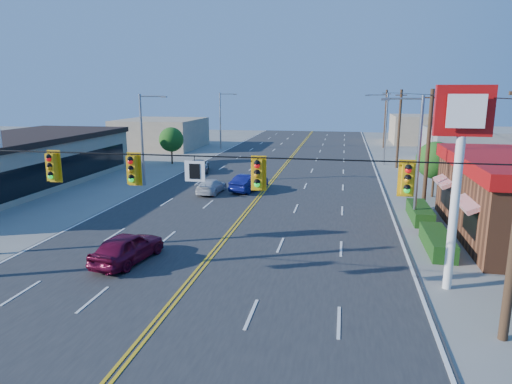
% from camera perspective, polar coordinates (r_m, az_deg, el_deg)
% --- Properties ---
extents(ground, '(160.00, 160.00, 0.00)m').
position_cam_1_polar(ground, '(18.62, -10.76, -14.06)').
color(ground, gray).
rests_on(ground, ground).
extents(road, '(20.00, 120.00, 0.06)m').
position_cam_1_polar(road, '(36.91, 0.64, -0.34)').
color(road, '#2D2D30').
rests_on(road, ground).
extents(signal_span, '(24.32, 0.34, 9.00)m').
position_cam_1_polar(signal_span, '(17.07, -11.80, 0.84)').
color(signal_span, '#47301E').
rests_on(signal_span, ground).
extents(kfc_pylon, '(2.20, 0.36, 8.50)m').
position_cam_1_polar(kfc_pylon, '(20.06, 24.17, 5.08)').
color(kfc_pylon, white).
rests_on(kfc_pylon, ground).
extents(strip_mall, '(10.40, 26.40, 4.40)m').
position_cam_1_polar(strip_mall, '(44.26, -29.21, 3.14)').
color(strip_mall, tan).
rests_on(strip_mall, ground).
extents(streetlight_se, '(2.55, 0.25, 8.00)m').
position_cam_1_polar(streetlight_se, '(29.97, 19.31, 4.65)').
color(streetlight_se, gray).
rests_on(streetlight_se, ground).
extents(streetlight_ne, '(2.55, 0.25, 8.00)m').
position_cam_1_polar(streetlight_ne, '(53.71, 15.73, 8.09)').
color(streetlight_ne, gray).
rests_on(streetlight_ne, ground).
extents(streetlight_sw, '(2.55, 0.25, 8.00)m').
position_cam_1_polar(streetlight_sw, '(41.34, -13.83, 6.99)').
color(streetlight_sw, gray).
rests_on(streetlight_sw, ground).
extents(streetlight_nw, '(2.55, 0.25, 8.00)m').
position_cam_1_polar(streetlight_nw, '(65.80, -4.32, 9.26)').
color(streetlight_nw, gray).
rests_on(streetlight_nw, ground).
extents(utility_pole_near, '(0.28, 0.28, 8.40)m').
position_cam_1_polar(utility_pole_near, '(34.15, 20.68, 4.91)').
color(utility_pole_near, '#47301E').
rests_on(utility_pole_near, ground).
extents(utility_pole_mid, '(0.28, 0.28, 8.40)m').
position_cam_1_polar(utility_pole_mid, '(51.89, 17.44, 7.50)').
color(utility_pole_mid, '#47301E').
rests_on(utility_pole_mid, ground).
extents(utility_pole_far, '(0.28, 0.28, 8.40)m').
position_cam_1_polar(utility_pole_far, '(69.76, 15.85, 8.75)').
color(utility_pole_far, '#47301E').
rests_on(utility_pole_far, ground).
extents(tree_kfc_rear, '(2.94, 2.94, 4.41)m').
position_cam_1_polar(tree_kfc_rear, '(38.44, 21.48, 3.71)').
color(tree_kfc_rear, '#47301E').
rests_on(tree_kfc_rear, ground).
extents(tree_west, '(2.80, 2.80, 4.20)m').
position_cam_1_polar(tree_west, '(53.36, -10.54, 6.46)').
color(tree_west, '#47301E').
rests_on(tree_west, ground).
extents(bld_east_mid, '(12.00, 10.00, 4.00)m').
position_cam_1_polar(bld_east_mid, '(57.90, 26.57, 5.03)').
color(bld_east_mid, gray).
rests_on(bld_east_mid, ground).
extents(bld_west_far, '(11.00, 12.00, 4.20)m').
position_cam_1_polar(bld_west_far, '(68.96, -11.74, 7.17)').
color(bld_west_far, tan).
rests_on(bld_west_far, ground).
extents(bld_east_far, '(10.00, 10.00, 4.40)m').
position_cam_1_polar(bld_east_far, '(78.66, 20.27, 7.37)').
color(bld_east_far, tan).
rests_on(bld_east_far, ground).
extents(car_magenta, '(2.46, 4.61, 1.49)m').
position_cam_1_polar(car_magenta, '(23.27, -15.76, -6.81)').
color(car_magenta, maroon).
rests_on(car_magenta, ground).
extents(car_blue, '(2.69, 4.53, 1.41)m').
position_cam_1_polar(car_blue, '(38.14, -0.87, 1.12)').
color(car_blue, '#0F1358').
rests_on(car_blue, ground).
extents(car_white, '(1.85, 4.08, 1.16)m').
position_cam_1_polar(car_white, '(37.47, -5.61, 0.66)').
color(car_white, silver).
rests_on(car_white, ground).
extents(car_silver, '(3.19, 4.94, 1.27)m').
position_cam_1_polar(car_silver, '(47.71, -7.23, 3.25)').
color(car_silver, '#939397').
rests_on(car_silver, ground).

